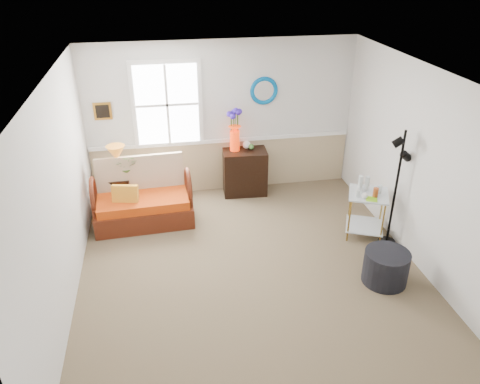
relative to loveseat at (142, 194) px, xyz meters
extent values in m
cube|color=brown|center=(1.40, -1.57, -0.49)|extent=(4.50, 5.00, 0.01)
cube|color=white|center=(1.40, -1.57, 2.11)|extent=(4.50, 5.00, 0.01)
cube|color=silver|center=(1.40, 0.93, 0.81)|extent=(4.50, 0.01, 2.60)
cube|color=silver|center=(1.40, -4.07, 0.81)|extent=(4.50, 0.01, 2.60)
cube|color=silver|center=(-0.85, -1.57, 0.81)|extent=(0.01, 5.00, 2.60)
cube|color=silver|center=(3.65, -1.57, 0.81)|extent=(0.01, 5.00, 2.60)
cube|color=tan|center=(1.40, 0.91, -0.04)|extent=(4.46, 0.02, 0.90)
cube|color=white|center=(1.40, 0.90, 0.43)|extent=(4.46, 0.04, 0.06)
cube|color=#B47A27|center=(-0.52, 0.91, 1.06)|extent=(0.28, 0.03, 0.28)
torus|color=#0066A2|center=(2.10, 0.91, 1.26)|extent=(0.47, 0.07, 0.47)
imported|color=#3B6B2C|center=(-0.21, 0.38, 0.28)|extent=(0.39, 0.42, 0.30)
cylinder|color=black|center=(3.06, -2.08, -0.26)|extent=(0.62, 0.62, 0.44)
camera|label=1|loc=(0.35, -6.53, 3.38)|focal=35.00mm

